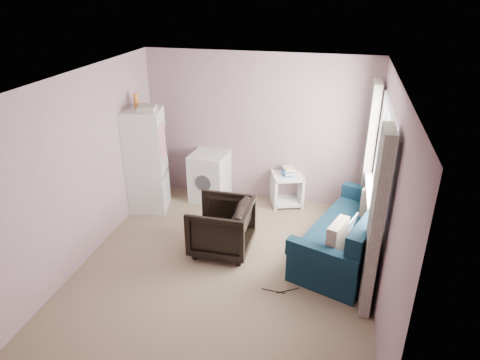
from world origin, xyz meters
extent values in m
cube|color=#7B6751|center=(0.00, 0.00, -0.01)|extent=(3.80, 4.20, 0.02)
cube|color=silver|center=(0.00, 0.00, 2.51)|extent=(3.80, 4.20, 0.02)
cube|color=gray|center=(0.00, 2.11, 1.25)|extent=(3.80, 0.02, 2.50)
cube|color=gray|center=(0.00, -2.11, 1.25)|extent=(3.80, 0.02, 2.50)
cube|color=gray|center=(-1.91, 0.00, 1.25)|extent=(0.02, 4.20, 2.50)
cube|color=gray|center=(1.91, 0.00, 1.25)|extent=(0.02, 4.20, 2.50)
cube|color=white|center=(1.89, 0.70, 1.50)|extent=(0.01, 1.60, 1.20)
imported|color=black|center=(-0.16, 0.35, 0.41)|extent=(0.75, 0.80, 0.83)
cube|color=#BEBEBE|center=(-1.67, 1.29, 0.85)|extent=(0.69, 0.69, 1.69)
cube|color=#37373C|center=(-1.38, 1.35, 0.63)|extent=(0.12, 0.53, 0.02)
cube|color=#37373C|center=(-1.42, 1.56, 1.11)|extent=(0.02, 0.03, 0.48)
cube|color=silver|center=(-1.37, 1.32, 1.18)|extent=(0.09, 0.40, 0.58)
cylinder|color=orange|center=(-1.76, 1.32, 1.81)|extent=(0.09, 0.09, 0.23)
cube|color=#989990|center=(-1.54, 1.22, 1.74)|extent=(0.31, 0.34, 0.09)
cube|color=#BEBEBE|center=(-0.78, 1.83, 0.42)|extent=(0.64, 0.64, 0.84)
cube|color=#37373C|center=(-0.78, 1.81, 0.81)|extent=(0.59, 0.58, 0.05)
cylinder|color=#37373C|center=(-0.80, 1.53, 0.43)|extent=(0.28, 0.04, 0.28)
cube|color=silver|center=(0.55, 1.94, 0.53)|extent=(0.63, 0.63, 0.04)
cube|color=silver|center=(0.55, 1.94, 0.07)|extent=(0.63, 0.63, 0.04)
cube|color=silver|center=(0.33, 1.87, 0.28)|extent=(0.20, 0.48, 0.55)
cube|color=silver|center=(0.76, 2.02, 0.28)|extent=(0.20, 0.48, 0.55)
cube|color=#24589A|center=(0.55, 1.94, 0.56)|extent=(0.24, 0.28, 0.03)
cube|color=beige|center=(0.56, 1.95, 0.60)|extent=(0.25, 0.29, 0.03)
cube|color=#24589A|center=(0.53, 1.94, 0.63)|extent=(0.22, 0.28, 0.03)
cube|color=beige|center=(0.56, 1.94, 0.66)|extent=(0.25, 0.29, 0.03)
cube|color=#0A2231|center=(1.57, 0.61, 0.21)|extent=(1.50, 2.11, 0.43)
cube|color=#0A2231|center=(1.91, 0.48, 0.66)|extent=(0.83, 1.87, 0.47)
cube|color=#0A2231|center=(1.26, -0.27, 0.53)|extent=(0.90, 0.45, 0.21)
cube|color=#0A2231|center=(1.89, 1.48, 0.53)|extent=(0.90, 0.45, 0.21)
cube|color=tan|center=(1.41, 0.01, 0.64)|extent=(0.27, 0.44, 0.43)
cube|color=tan|center=(1.83, 1.17, 0.64)|extent=(0.27, 0.44, 0.43)
cube|color=silver|center=(1.45, 0.53, 0.44)|extent=(0.35, 0.41, 0.02)
cube|color=silver|center=(1.58, 0.49, 0.56)|extent=(0.18, 0.35, 0.23)
cube|color=white|center=(1.82, 0.70, 0.87)|extent=(0.14, 1.70, 0.04)
cube|color=white|center=(1.87, 0.70, 0.90)|extent=(0.02, 1.68, 0.05)
cube|color=white|center=(1.87, 0.70, 1.50)|extent=(0.02, 1.68, 0.05)
cube|color=white|center=(1.87, 0.70, 2.10)|extent=(0.02, 1.68, 0.05)
cube|color=white|center=(1.87, -0.10, 1.50)|extent=(0.02, 0.05, 1.20)
cube|color=white|center=(1.87, 0.43, 1.50)|extent=(0.02, 0.05, 1.20)
cube|color=white|center=(1.87, 0.97, 1.50)|extent=(0.02, 0.05, 1.20)
cube|color=white|center=(1.87, 1.50, 1.50)|extent=(0.02, 0.05, 1.20)
cube|color=beige|center=(1.78, -0.38, 1.10)|extent=(0.12, 0.46, 2.18)
cube|color=beige|center=(1.78, 1.78, 1.10)|extent=(0.12, 0.46, 2.18)
cylinder|color=black|center=(0.88, -0.34, 0.01)|extent=(0.26, 0.17, 0.01)
cylinder|color=black|center=(0.71, -0.39, 0.01)|extent=(0.30, 0.03, 0.01)
camera|label=1|loc=(1.29, -4.57, 3.48)|focal=32.00mm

